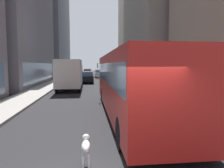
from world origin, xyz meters
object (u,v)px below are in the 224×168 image
car_black_suv (87,77)px  pedestrian_with_handbag (195,91)px  car_red_coupe (87,72)px  box_truck (70,73)px  dalmatian_dog (86,146)px  transit_bus (131,80)px  car_white_van (99,74)px

car_black_suv → pedestrian_with_handbag: 19.24m
car_red_coupe → car_black_suv: same height
box_truck → dalmatian_dog: box_truck is taller
transit_bus → dalmatian_dog: 5.66m
transit_bus → car_black_suv: 19.53m
car_black_suv → pedestrian_with_handbag: bearing=-70.5°
car_red_coupe → dalmatian_dog: size_ratio=4.79×
car_red_coupe → car_white_van: 10.30m
car_white_van → pedestrian_with_handbag: pedestrian_with_handbag is taller
car_red_coupe → pedestrian_with_handbag: bearing=-80.9°
pedestrian_with_handbag → car_red_coupe: bearing=99.1°
dalmatian_dog → pedestrian_with_handbag: size_ratio=0.57×
car_black_suv → car_white_van: bearing=78.8°
car_red_coupe → car_white_van: size_ratio=1.10×
transit_bus → car_white_van: (0.00, 31.44, -0.96)m
car_red_coupe → dalmatian_dog: (0.20, -46.52, -0.31)m
transit_bus → car_white_van: bearing=90.0°
transit_bus → dalmatian_dog: transit_bus is taller
car_white_van → box_truck: (-4.00, -19.91, 0.85)m
transit_bus → car_black_suv: (-2.40, 19.36, -0.95)m
car_red_coupe → pedestrian_with_handbag: pedestrian_with_handbag is taller
car_black_suv → box_truck: bearing=-101.6°
car_red_coupe → box_truck: bearing=-93.1°
car_black_suv → dalmatian_dog: bearing=-89.5°
box_truck → pedestrian_with_handbag: box_truck is taller
dalmatian_dog → pedestrian_with_handbag: 8.87m
transit_bus → pedestrian_with_handbag: (4.04, 1.23, -0.76)m
car_red_coupe → car_black_suv: 22.10m
car_red_coupe → transit_bus: bearing=-86.7°
box_truck → dalmatian_dog: size_ratio=7.79×
pedestrian_with_handbag → car_black_suv: bearing=109.5°
car_black_suv → transit_bus: bearing=-82.9°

